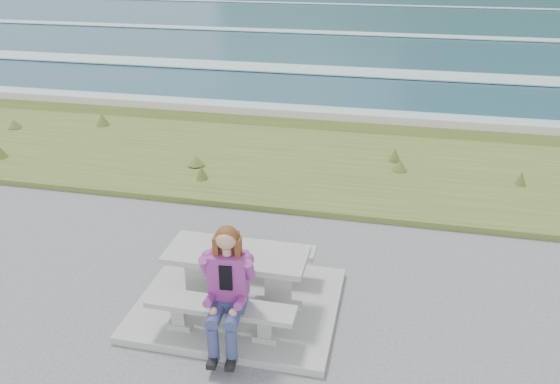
{
  "coord_description": "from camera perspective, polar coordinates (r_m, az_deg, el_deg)",
  "views": [
    {
      "loc": [
        1.82,
        -5.66,
        4.47
      ],
      "look_at": [
        0.3,
        1.2,
        1.17
      ],
      "focal_mm": 35.0,
      "sensor_mm": 36.0,
      "label": 1
    }
  ],
  "objects": [
    {
      "name": "bench_seaward",
      "position": [
        7.74,
        -2.97,
        -6.15
      ],
      "size": [
        1.8,
        0.35,
        0.45
      ],
      "color": "gray",
      "rests_on": "concrete_slab"
    },
    {
      "name": "concrete_slab",
      "position": [
        7.41,
        -4.36,
        -11.54
      ],
      "size": [
        2.6,
        2.1,
        0.1
      ],
      "primitive_type": "cube",
      "color": "gray",
      "rests_on": "ground"
    },
    {
      "name": "seated_woman",
      "position": [
        6.38,
        -5.61,
        -11.78
      ],
      "size": [
        0.48,
        0.79,
        1.49
      ],
      "rotation": [
        0.0,
        0.0,
        0.09
      ],
      "color": "navy",
      "rests_on": "concrete_slab"
    },
    {
      "name": "ocean",
      "position": [
        31.42,
        9.23,
        13.47
      ],
      "size": [
        1600.0,
        1600.0,
        0.09
      ],
      "color": "#1F4859",
      "rests_on": "ground"
    },
    {
      "name": "grass_verge",
      "position": [
        11.7,
        2.63,
        2.69
      ],
      "size": [
        160.0,
        4.5,
        0.22
      ],
      "primitive_type": "cube",
      "color": "#3D5821",
      "rests_on": "ground"
    },
    {
      "name": "picnic_table",
      "position": [
        7.05,
        -4.52,
        -7.41
      ],
      "size": [
        1.8,
        0.75,
        0.75
      ],
      "color": "gray",
      "rests_on": "concrete_slab"
    },
    {
      "name": "bench_landward",
      "position": [
        6.64,
        -6.23,
        -12.27
      ],
      "size": [
        1.8,
        0.35,
        0.45
      ],
      "color": "gray",
      "rests_on": "concrete_slab"
    },
    {
      "name": "shore_drop",
      "position": [
        14.39,
        4.68,
        7.0
      ],
      "size": [
        160.0,
        0.8,
        2.2
      ],
      "primitive_type": "cube",
      "color": "#726755",
      "rests_on": "ground"
    }
  ]
}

